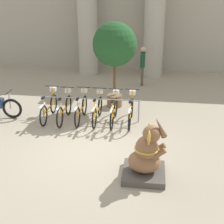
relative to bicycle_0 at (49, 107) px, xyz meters
The scene contains 14 objects.
ground_plane 2.61m from the bicycle_0, 46.00° to the right, with size 60.00×60.00×0.00m, color #9E937F.
building_facade 7.44m from the bicycle_0, 75.12° to the left, with size 20.00×0.20×6.00m.
column_left 6.16m from the bicycle_0, 87.95° to the left, with size 1.19×1.19×5.16m.
column_right 7.02m from the bicycle_0, 59.54° to the left, with size 1.19×1.19×5.16m.
bike_rack 1.39m from the bicycle_0, ahead, with size 3.36×0.05×0.77m.
bicycle_0 is the anchor object (origin of this frame).
bicycle_1 0.55m from the bicycle_0, ahead, with size 0.48×1.76×1.02m.
bicycle_2 1.10m from the bicycle_0, ahead, with size 0.48×1.76×1.02m.
bicycle_3 1.65m from the bicycle_0, ahead, with size 0.48×1.76×1.02m.
bicycle_4 2.21m from the bicycle_0, ahead, with size 0.48×1.76×1.02m.
bicycle_5 2.76m from the bicycle_0, ahead, with size 0.48×1.76×1.02m.
elephant_statue 4.49m from the bicycle_0, 42.04° to the right, with size 1.00×1.00×1.57m.
person_pedestrian 5.10m from the bicycle_0, 54.31° to the left, with size 0.23×0.47×1.72m.
potted_tree 3.08m from the bicycle_0, 34.88° to the left, with size 1.55×1.55×3.08m.
Camera 1 is at (1.57, -7.50, 4.31)m, focal length 50.00 mm.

